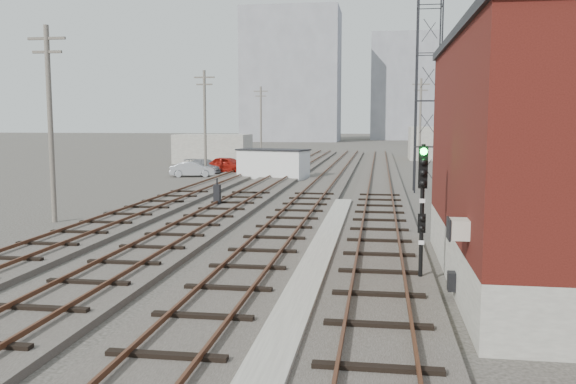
% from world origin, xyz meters
% --- Properties ---
extents(ground, '(320.00, 320.00, 0.00)m').
position_xyz_m(ground, '(0.00, 60.00, 0.00)').
color(ground, '#282621').
rests_on(ground, ground).
extents(track_right, '(3.20, 90.00, 0.39)m').
position_xyz_m(track_right, '(2.50, 39.00, 0.11)').
color(track_right, '#332D28').
rests_on(track_right, ground).
extents(track_mid_right, '(3.20, 90.00, 0.39)m').
position_xyz_m(track_mid_right, '(-1.50, 39.00, 0.11)').
color(track_mid_right, '#332D28').
rests_on(track_mid_right, ground).
extents(track_mid_left, '(3.20, 90.00, 0.39)m').
position_xyz_m(track_mid_left, '(-5.50, 39.00, 0.11)').
color(track_mid_left, '#332D28').
rests_on(track_mid_left, ground).
extents(track_left, '(3.20, 90.00, 0.39)m').
position_xyz_m(track_left, '(-9.50, 39.00, 0.11)').
color(track_left, '#332D28').
rests_on(track_left, ground).
extents(platform_curb, '(0.90, 28.00, 0.26)m').
position_xyz_m(platform_curb, '(0.50, 14.00, 0.13)').
color(platform_curb, gray).
rests_on(platform_curb, ground).
extents(brick_building, '(6.54, 12.20, 7.22)m').
position_xyz_m(brick_building, '(7.50, 12.00, 3.63)').
color(brick_building, gray).
rests_on(brick_building, ground).
extents(lattice_tower, '(1.60, 1.60, 15.00)m').
position_xyz_m(lattice_tower, '(5.50, 35.00, 7.50)').
color(lattice_tower, black).
rests_on(lattice_tower, ground).
extents(utility_pole_left_a, '(1.80, 0.24, 9.00)m').
position_xyz_m(utility_pole_left_a, '(-12.50, 20.00, 4.80)').
color(utility_pole_left_a, '#595147').
rests_on(utility_pole_left_a, ground).
extents(utility_pole_left_b, '(1.80, 0.24, 9.00)m').
position_xyz_m(utility_pole_left_b, '(-12.50, 45.00, 4.80)').
color(utility_pole_left_b, '#595147').
rests_on(utility_pole_left_b, ground).
extents(utility_pole_left_c, '(1.80, 0.24, 9.00)m').
position_xyz_m(utility_pole_left_c, '(-12.50, 70.00, 4.80)').
color(utility_pole_left_c, '#595147').
rests_on(utility_pole_left_c, ground).
extents(utility_pole_right_a, '(1.80, 0.24, 9.00)m').
position_xyz_m(utility_pole_right_a, '(6.50, 28.00, 4.80)').
color(utility_pole_right_a, '#595147').
rests_on(utility_pole_right_a, ground).
extents(utility_pole_right_b, '(1.80, 0.24, 9.00)m').
position_xyz_m(utility_pole_right_b, '(6.50, 58.00, 4.80)').
color(utility_pole_right_b, '#595147').
rests_on(utility_pole_right_b, ground).
extents(apartment_left, '(22.00, 14.00, 30.00)m').
position_xyz_m(apartment_left, '(-18.00, 135.00, 15.00)').
color(apartment_left, gray).
rests_on(apartment_left, ground).
extents(apartment_right, '(16.00, 12.00, 26.00)m').
position_xyz_m(apartment_right, '(8.00, 150.00, 13.00)').
color(apartment_right, gray).
rests_on(apartment_right, ground).
extents(shed_left, '(8.00, 5.00, 3.20)m').
position_xyz_m(shed_left, '(-16.00, 60.00, 1.60)').
color(shed_left, gray).
rests_on(shed_left, ground).
extents(shed_right, '(6.00, 6.00, 4.00)m').
position_xyz_m(shed_right, '(9.00, 70.00, 2.00)').
color(shed_right, gray).
rests_on(shed_right, ground).
extents(signal_mast, '(0.40, 0.41, 4.05)m').
position_xyz_m(signal_mast, '(3.70, 11.56, 2.38)').
color(signal_mast, gray).
rests_on(signal_mast, ground).
extents(switch_stand, '(0.36, 0.36, 1.49)m').
position_xyz_m(switch_stand, '(-6.26, 25.83, 0.70)').
color(switch_stand, black).
rests_on(switch_stand, ground).
extents(site_trailer, '(6.20, 3.94, 2.42)m').
position_xyz_m(site_trailer, '(-6.15, 42.84, 1.22)').
color(site_trailer, silver).
rests_on(site_trailer, ground).
extents(car_red, '(4.73, 3.17, 1.50)m').
position_xyz_m(car_red, '(-11.03, 47.20, 0.75)').
color(car_red, '#9C160E').
rests_on(car_red, ground).
extents(car_silver, '(4.01, 2.22, 1.25)m').
position_xyz_m(car_silver, '(-13.18, 43.39, 0.63)').
color(car_silver, '#A1A4A8').
rests_on(car_silver, ground).
extents(car_grey, '(4.48, 3.35, 1.21)m').
position_xyz_m(car_grey, '(-13.28, 47.71, 0.60)').
color(car_grey, slate).
rests_on(car_grey, ground).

